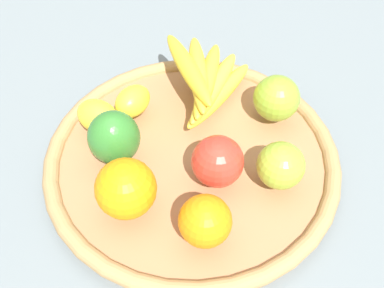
{
  "coord_description": "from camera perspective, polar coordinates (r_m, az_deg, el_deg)",
  "views": [
    {
      "loc": [
        -0.31,
        0.34,
        0.6
      ],
      "look_at": [
        0.0,
        0.0,
        0.05
      ],
      "focal_mm": 45.37,
      "sensor_mm": 36.0,
      "label": 1
    }
  ],
  "objects": [
    {
      "name": "orange_0",
      "position": [
        0.62,
        1.55,
        -9.04
      ],
      "size": [
        0.1,
        0.1,
        0.07
      ],
      "primitive_type": "sphere",
      "rotation": [
        0.0,
        0.0,
        3.78
      ],
      "color": "orange",
      "rests_on": "basket"
    },
    {
      "name": "apple_0",
      "position": [
        0.77,
        9.91,
        5.32
      ],
      "size": [
        0.08,
        0.08,
        0.07
      ],
      "primitive_type": "sphere",
      "rotation": [
        0.0,
        0.0,
        6.21
      ],
      "color": "#85AE30",
      "rests_on": "basket"
    },
    {
      "name": "lemon_0",
      "position": [
        0.76,
        -11.02,
        3.23
      ],
      "size": [
        0.08,
        0.06,
        0.05
      ],
      "primitive_type": "ellipsoid",
      "rotation": [
        0.0,
        0.0,
        0.21
      ],
      "color": "yellow",
      "rests_on": "basket"
    },
    {
      "name": "basket",
      "position": [
        0.74,
        -0.0,
        -1.86
      ],
      "size": [
        0.45,
        0.45,
        0.03
      ],
      "color": "#A4734C",
      "rests_on": "ground_plane"
    },
    {
      "name": "orange_1",
      "position": [
        0.65,
        -7.7,
        -5.29
      ],
      "size": [
        0.12,
        0.12,
        0.08
      ],
      "primitive_type": "sphere",
      "rotation": [
        0.0,
        0.0,
        2.37
      ],
      "color": "orange",
      "rests_on": "basket"
    },
    {
      "name": "bell_pepper",
      "position": [
        0.7,
        -9.16,
        0.75
      ],
      "size": [
        0.1,
        0.1,
        0.09
      ],
      "primitive_type": "ellipsoid",
      "rotation": [
        0.0,
        0.0,
        0.91
      ],
      "color": "#31782C",
      "rests_on": "basket"
    },
    {
      "name": "lemon_1",
      "position": [
        0.78,
        -7.17,
        4.89
      ],
      "size": [
        0.05,
        0.07,
        0.05
      ],
      "primitive_type": "ellipsoid",
      "rotation": [
        0.0,
        0.0,
        1.66
      ],
      "color": "yellow",
      "rests_on": "basket"
    },
    {
      "name": "ground_plane",
      "position": [
        0.76,
        -0.0,
        -2.65
      ],
      "size": [
        2.4,
        2.4,
        0.0
      ],
      "primitive_type": "plane",
      "color": "slate",
      "rests_on": "ground"
    },
    {
      "name": "apple_1",
      "position": [
        0.67,
        3.03,
        -2.06
      ],
      "size": [
        0.1,
        0.1,
        0.07
      ],
      "primitive_type": "sphere",
      "rotation": [
        0.0,
        0.0,
        5.56
      ],
      "color": "red",
      "rests_on": "basket"
    },
    {
      "name": "apple_2",
      "position": [
        0.68,
        10.38,
        -2.51
      ],
      "size": [
        0.1,
        0.1,
        0.07
      ],
      "primitive_type": "sphere",
      "rotation": [
        0.0,
        0.0,
        4.05
      ],
      "color": "#92B634",
      "rests_on": "basket"
    },
    {
      "name": "banana_bunch",
      "position": [
        0.78,
        1.62,
        7.43
      ],
      "size": [
        0.17,
        0.18,
        0.08
      ],
      "color": "yellow",
      "rests_on": "basket"
    }
  ]
}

